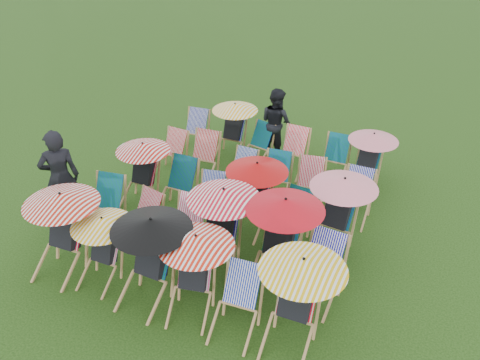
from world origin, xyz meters
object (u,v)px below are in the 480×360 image
at_px(person_rear, 276,122).
at_px(deckchair_5, 295,301).
at_px(deckchair_0, 60,232).
at_px(person_left, 60,178).
at_px(deckchair_29, 368,160).

bearing_deg(person_rear, deckchair_5, 139.52).
xyz_separation_m(deckchair_0, person_left, (-0.87, 1.07, 0.19)).
bearing_deg(deckchair_5, deckchair_29, 89.20).
height_order(deckchair_5, deckchair_29, deckchair_5).
xyz_separation_m(deckchair_5, person_left, (-4.80, 0.96, 0.19)).
height_order(deckchair_29, person_rear, person_rear).
bearing_deg(deckchair_29, deckchair_5, -87.12).
bearing_deg(deckchair_5, person_left, 167.39).
distance_m(deckchair_5, deckchair_29, 4.48).
bearing_deg(deckchair_29, person_rear, 169.22).
relative_size(deckchair_0, deckchair_5, 1.00).
relative_size(deckchair_29, person_rear, 0.74).
xyz_separation_m(deckchair_0, deckchair_29, (3.90, 4.58, -0.13)).
height_order(deckchair_5, person_left, person_left).
height_order(deckchair_0, deckchair_29, deckchair_0).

